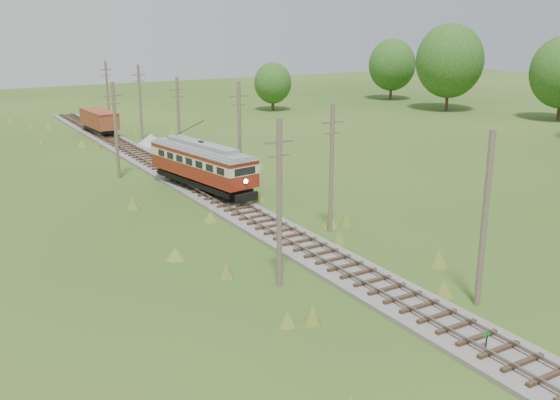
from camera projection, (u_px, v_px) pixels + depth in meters
ground at (517, 368)px, 25.40m from camera, size 260.00×260.00×0.00m
railbed_main at (191, 184)px, 53.49m from camera, size 3.60×96.00×0.57m
switch_marker at (487, 339)px, 26.37m from camera, size 0.45×0.06×1.08m
streetcar at (202, 162)px, 50.84m from camera, size 4.66×12.21×5.52m
gondola at (99, 120)px, 76.98m from camera, size 3.00×7.87×2.56m
gravel_pile at (153, 140)px, 70.90m from camera, size 3.78×4.01×1.38m
utility_pole_r_1 at (485, 221)px, 29.85m from camera, size 0.30×0.30×8.80m
utility_pole_r_2 at (331, 167)px, 40.70m from camera, size 1.60×0.30×8.60m
utility_pole_r_3 at (240, 135)px, 51.35m from camera, size 1.60×0.30×9.00m
utility_pole_r_4 at (179, 119)px, 62.10m from camera, size 1.60×0.30×8.40m
utility_pole_r_5 at (140, 102)px, 72.99m from camera, size 1.60×0.30×8.90m
utility_pole_r_6 at (108, 93)px, 83.68m from camera, size 1.60×0.30×8.70m
utility_pole_l_a at (279, 203)px, 32.00m from camera, size 1.60×0.30×9.00m
utility_pole_l_b at (116, 130)px, 55.09m from camera, size 1.60×0.30×8.60m
tree_right_4 at (450, 61)px, 97.72m from camera, size 10.50×10.50×13.53m
tree_right_5 at (392, 65)px, 112.37m from camera, size 8.40×8.40×10.82m
tree_mid_b at (273, 83)px, 98.49m from camera, size 5.88×5.88×7.57m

